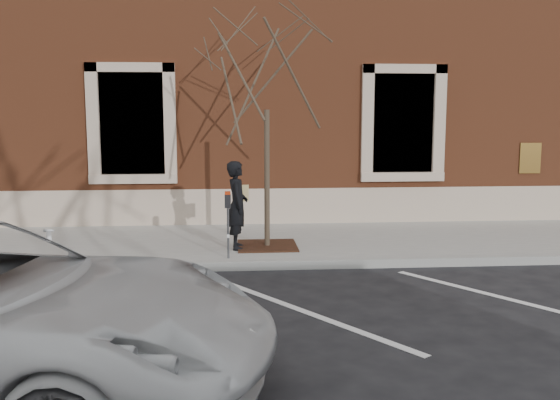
{
  "coord_description": "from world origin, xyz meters",
  "views": [
    {
      "loc": [
        -0.85,
        -10.34,
        2.65
      ],
      "look_at": [
        0.0,
        0.6,
        1.1
      ],
      "focal_mm": 40.0,
      "sensor_mm": 36.0,
      "label": 1
    }
  ],
  "objects": [
    {
      "name": "ground",
      "position": [
        0.0,
        0.0,
        0.0
      ],
      "size": [
        120.0,
        120.0,
        0.0
      ],
      "primitive_type": "plane",
      "color": "#28282B",
      "rests_on": "ground"
    },
    {
      "name": "sidewalk_near",
      "position": [
        0.0,
        1.75,
        0.07
      ],
      "size": [
        40.0,
        3.5,
        0.15
      ],
      "primitive_type": "cube",
      "color": "#B2AEA7",
      "rests_on": "ground"
    },
    {
      "name": "curb_near",
      "position": [
        0.0,
        -0.05,
        0.07
      ],
      "size": [
        40.0,
        0.12,
        0.15
      ],
      "primitive_type": "cube",
      "color": "#9E9E99",
      "rests_on": "ground"
    },
    {
      "name": "parking_stripes",
      "position": [
        0.0,
        -2.2,
        0.0
      ],
      "size": [
        28.0,
        4.4,
        0.01
      ],
      "primitive_type": null,
      "color": "silver",
      "rests_on": "ground"
    },
    {
      "name": "building_civic",
      "position": [
        0.0,
        7.74,
        4.0
      ],
      "size": [
        40.0,
        8.62,
        8.0
      ],
      "color": "brown",
      "rests_on": "ground"
    },
    {
      "name": "man",
      "position": [
        -0.76,
        0.97,
        0.96
      ],
      "size": [
        0.4,
        0.6,
        1.62
      ],
      "primitive_type": "imported",
      "rotation": [
        0.0,
        0.0,
        1.59
      ],
      "color": "black",
      "rests_on": "sidewalk_near"
    },
    {
      "name": "parking_meter",
      "position": [
        -0.93,
        0.2,
        0.96
      ],
      "size": [
        0.11,
        0.08,
        1.16
      ],
      "rotation": [
        0.0,
        0.0,
        -0.23
      ],
      "color": "#595B60",
      "rests_on": "sidewalk_near"
    },
    {
      "name": "tree_grate",
      "position": [
        -0.2,
        1.11,
        0.16
      ],
      "size": [
        1.1,
        1.1,
        0.03
      ],
      "primitive_type": "cube",
      "color": "#3E1D13",
      "rests_on": "sidewalk_near"
    },
    {
      "name": "sapling",
      "position": [
        -0.2,
        1.11,
        3.39
      ],
      "size": [
        2.78,
        2.78,
        4.63
      ],
      "color": "#4F3C30",
      "rests_on": "sidewalk_near"
    }
  ]
}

